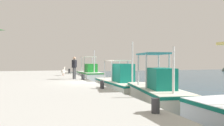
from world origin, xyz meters
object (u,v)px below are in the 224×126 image
object	(u,v)px
mooring_bollard_second	(83,77)
mooring_bollard_nearest	(69,71)
fisherman_standing	(74,67)
mooring_bollard_fourth	(156,106)
fishing_boat_second	(119,83)
pelican	(63,71)
fishing_boat_nearest	(90,74)
fishing_boat_third	(157,93)
mooring_bollard_third	(102,85)

from	to	relation	value
mooring_bollard_second	mooring_bollard_nearest	bearing A→B (deg)	-180.00
fisherman_standing	mooring_bollard_second	bearing A→B (deg)	32.23
mooring_bollard_fourth	fishing_boat_second	bearing A→B (deg)	165.96
pelican	mooring_bollard_nearest	xyz separation A→B (m)	(-3.21, 0.94, -0.14)
fishing_boat_nearest	mooring_bollard_second	size ratio (longest dim) A/B	13.06
pelican	mooring_bollard_nearest	distance (m)	3.35
fisherman_standing	mooring_bollard_fourth	distance (m)	11.56
fishing_boat_nearest	pelican	xyz separation A→B (m)	(3.25, -3.23, 0.53)
fishing_boat_third	mooring_bollard_second	distance (m)	7.05
mooring_bollard_third	mooring_bollard_fourth	size ratio (longest dim) A/B	0.99
fishing_boat_second	mooring_bollard_fourth	bearing A→B (deg)	-14.04
fishing_boat_nearest	mooring_bollard_nearest	xyz separation A→B (m)	(0.03, -2.29, 0.39)
fishing_boat_second	mooring_bollard_fourth	distance (m)	9.65
fishing_boat_second	mooring_bollard_second	bearing A→B (deg)	-119.93
fishing_boat_nearest	fisherman_standing	bearing A→B (deg)	-20.37
pelican	mooring_bollard_third	xyz separation A→B (m)	(10.44, 0.94, -0.20)
mooring_bollard_second	fishing_boat_nearest	bearing A→B (deg)	164.72
fishing_boat_nearest	pelican	world-z (taller)	fishing_boat_nearest
mooring_bollard_nearest	mooring_bollard_third	size ratio (longest dim) A/B	1.29
mooring_bollard_nearest	mooring_bollard_second	bearing A→B (deg)	0.00
fisherman_standing	mooring_bollard_second	size ratio (longest dim) A/B	4.23
fishing_boat_third	pelican	xyz separation A→B (m)	(-11.79, -3.26, 0.53)
fisherman_standing	mooring_bollard_third	bearing A→B (deg)	4.84
mooring_bollard_nearest	mooring_bollard_second	size ratio (longest dim) A/B	1.28
fishing_boat_nearest	mooring_bollard_nearest	world-z (taller)	fishing_boat_nearest
pelican	fisherman_standing	size ratio (longest dim) A/B	0.55
fishing_boat_third	mooring_bollard_fourth	world-z (taller)	fishing_boat_third
fishing_boat_third	fisherman_standing	bearing A→B (deg)	-159.15
pelican	mooring_bollard_fourth	world-z (taller)	pelican
mooring_bollard_second	mooring_bollard_third	world-z (taller)	mooring_bollard_second
fishing_boat_third	mooring_bollard_third	distance (m)	2.71
fishing_boat_second	mooring_bollard_second	distance (m)	2.72
fisherman_standing	fishing_boat_second	bearing A→B (deg)	52.80
pelican	mooring_bollard_third	world-z (taller)	pelican
fishing_boat_nearest	fisherman_standing	size ratio (longest dim) A/B	3.09
fishing_boat_second	mooring_bollard_second	xyz separation A→B (m)	(-1.35, -2.34, 0.36)
fishing_boat_second	fisherman_standing	world-z (taller)	fishing_boat_second
pelican	mooring_bollard_nearest	bearing A→B (deg)	163.76
pelican	mooring_bollard_third	distance (m)	10.48
fishing_boat_second	mooring_bollard_third	xyz separation A→B (m)	(3.95, -2.34, 0.36)
fishing_boat_second	fisherman_standing	xyz separation A→B (m)	(-2.17, -2.86, 1.09)
fishing_boat_nearest	mooring_bollard_third	world-z (taller)	fishing_boat_nearest
pelican	fishing_boat_third	bearing A→B (deg)	15.46
fishing_boat_nearest	mooring_bollard_second	xyz separation A→B (m)	(8.39, -2.29, 0.33)
fishing_boat_third	mooring_bollard_nearest	bearing A→B (deg)	-171.19
fishing_boat_nearest	mooring_bollard_third	xyz separation A→B (m)	(13.68, -2.29, 0.33)
mooring_bollard_third	mooring_bollard_fourth	bearing A→B (deg)	0.00
mooring_bollard_third	mooring_bollard_second	bearing A→B (deg)	180.00
fishing_boat_nearest	fishing_boat_third	xyz separation A→B (m)	(15.04, 0.03, -0.00)
fishing_boat_nearest	fishing_boat_second	distance (m)	9.74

